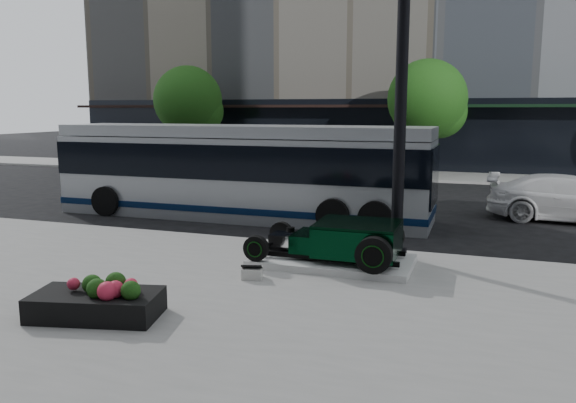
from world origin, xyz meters
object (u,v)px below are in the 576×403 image
(white_sedan, at_px, (572,199))
(hot_rod, at_px, (348,239))
(transit_bus, at_px, (241,171))
(flower_planter, at_px, (96,303))
(lamppost, at_px, (402,76))

(white_sedan, bearing_deg, hot_rod, 148.46)
(hot_rod, bearing_deg, transit_bus, 133.24)
(flower_planter, xyz_separation_m, transit_bus, (-1.52, 9.21, 1.13))
(hot_rod, height_order, white_sedan, white_sedan)
(white_sedan, bearing_deg, transit_bus, 108.00)
(hot_rod, distance_m, white_sedan, 9.18)
(lamppost, height_order, transit_bus, lamppost)
(hot_rod, relative_size, lamppost, 0.37)
(lamppost, bearing_deg, hot_rod, -131.18)
(transit_bus, bearing_deg, lamppost, -35.43)
(hot_rod, height_order, flower_planter, hot_rod)
(hot_rod, distance_m, lamppost, 3.70)
(lamppost, relative_size, transit_bus, 0.72)
(flower_planter, distance_m, white_sedan, 14.47)
(lamppost, distance_m, flower_planter, 7.63)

